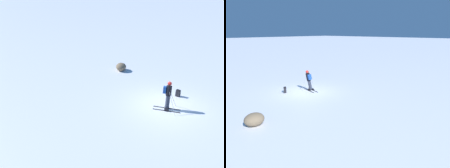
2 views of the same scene
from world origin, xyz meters
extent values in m
plane|color=white|center=(0.00, 0.00, 0.00)|extent=(300.00, 300.00, 0.00)
cube|color=black|center=(-0.78, 0.04, 0.01)|extent=(0.46, 1.69, 0.01)
cube|color=black|center=(-0.42, -0.04, 0.01)|extent=(0.46, 1.69, 0.01)
cube|color=black|center=(-0.78, 0.04, 0.07)|extent=(0.20, 0.30, 0.12)
cube|color=black|center=(-0.42, -0.04, 0.07)|extent=(0.20, 0.30, 0.12)
cylinder|color=#2D3342|center=(-0.50, -0.02, 0.52)|extent=(0.45, 0.34, 0.84)
cylinder|color=black|center=(-0.38, -0.05, 1.23)|extent=(0.51, 0.43, 0.68)
sphere|color=tan|center=(-0.30, -0.07, 1.65)|extent=(0.31, 0.28, 0.27)
sphere|color=#AD231E|center=(-0.29, -0.07, 1.68)|extent=(0.35, 0.32, 0.31)
cube|color=#194293|center=(-0.31, 0.20, 1.26)|extent=(0.39, 0.25, 0.48)
cylinder|color=#B7B7BC|center=(-0.97, -0.23, 0.62)|extent=(0.76, 0.38, 1.25)
cylinder|color=#B7B7BC|center=(-0.14, -0.41, 0.58)|extent=(0.10, 0.55, 1.17)
cube|color=black|center=(1.33, -1.06, 0.22)|extent=(0.35, 0.37, 0.44)
cube|color=black|center=(1.33, -1.06, 0.47)|extent=(0.31, 0.33, 0.06)
ellipsoid|color=#7A664C|center=(6.22, 3.21, 0.36)|extent=(1.10, 0.94, 0.72)
camera|label=1|loc=(-12.88, 2.53, 7.23)|focal=35.00mm
camera|label=2|loc=(11.34, 14.02, 5.05)|focal=35.00mm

